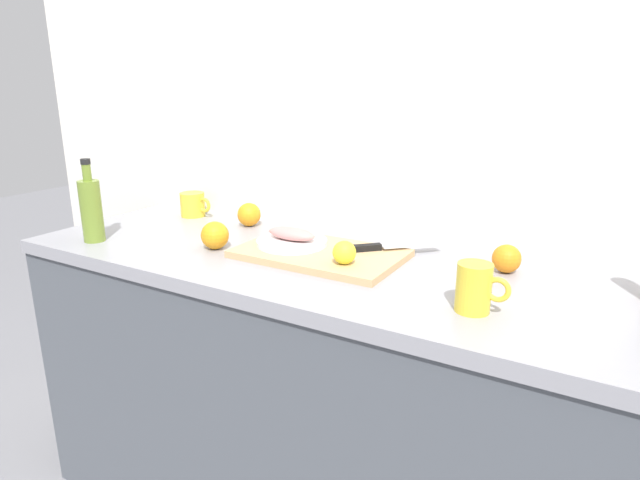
% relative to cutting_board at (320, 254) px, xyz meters
% --- Properties ---
extents(back_wall, '(3.20, 0.05, 2.50)m').
position_rel_cutting_board_xyz_m(back_wall, '(0.11, 0.29, 0.34)').
color(back_wall, white).
rests_on(back_wall, ground_plane).
extents(kitchen_counter, '(2.00, 0.60, 0.90)m').
position_rel_cutting_board_xyz_m(kitchen_counter, '(0.11, -0.03, -0.46)').
color(kitchen_counter, '#4C5159').
rests_on(kitchen_counter, ground_plane).
extents(cutting_board, '(0.46, 0.29, 0.02)m').
position_rel_cutting_board_xyz_m(cutting_board, '(0.00, 0.00, 0.00)').
color(cutting_board, tan).
rests_on(cutting_board, kitchen_counter).
extents(white_plate, '(0.21, 0.21, 0.01)m').
position_rel_cutting_board_xyz_m(white_plate, '(-0.10, 0.00, 0.02)').
color(white_plate, white).
rests_on(white_plate, cutting_board).
extents(fish_fillet, '(0.15, 0.07, 0.04)m').
position_rel_cutting_board_xyz_m(fish_fillet, '(-0.10, 0.00, 0.04)').
color(fish_fillet, tan).
rests_on(fish_fillet, white_plate).
extents(chef_knife, '(0.23, 0.22, 0.02)m').
position_rel_cutting_board_xyz_m(chef_knife, '(0.15, 0.09, 0.02)').
color(chef_knife, silver).
rests_on(chef_knife, cutting_board).
extents(lemon_0, '(0.06, 0.06, 0.06)m').
position_rel_cutting_board_xyz_m(lemon_0, '(0.11, -0.07, 0.04)').
color(lemon_0, yellow).
rests_on(lemon_0, cutting_board).
extents(olive_oil_bottle, '(0.06, 0.06, 0.26)m').
position_rel_cutting_board_xyz_m(olive_oil_bottle, '(-0.69, -0.22, 0.09)').
color(olive_oil_bottle, olive).
rests_on(olive_oil_bottle, kitchen_counter).
extents(coffee_mug_1, '(0.12, 0.08, 0.11)m').
position_rel_cutting_board_xyz_m(coffee_mug_1, '(0.48, -0.15, 0.04)').
color(coffee_mug_1, yellow).
rests_on(coffee_mug_1, kitchen_counter).
extents(coffee_mug_2, '(0.13, 0.09, 0.09)m').
position_rel_cutting_board_xyz_m(coffee_mug_2, '(-0.64, 0.18, 0.03)').
color(coffee_mug_2, yellow).
rests_on(coffee_mug_2, kitchen_counter).
extents(orange_0, '(0.08, 0.08, 0.08)m').
position_rel_cutting_board_xyz_m(orange_0, '(-0.31, -0.09, 0.03)').
color(orange_0, orange).
rests_on(orange_0, kitchen_counter).
extents(orange_1, '(0.07, 0.07, 0.07)m').
position_rel_cutting_board_xyz_m(orange_1, '(0.48, 0.14, 0.03)').
color(orange_1, orange).
rests_on(orange_1, kitchen_counter).
extents(orange_2, '(0.08, 0.08, 0.08)m').
position_rel_cutting_board_xyz_m(orange_2, '(-0.38, 0.17, 0.03)').
color(orange_2, orange).
rests_on(orange_2, kitchen_counter).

